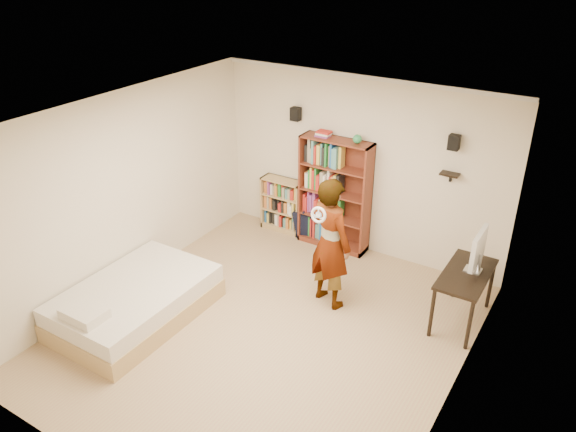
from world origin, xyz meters
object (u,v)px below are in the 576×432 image
at_px(low_bookshelf, 283,205).
at_px(person, 330,243).
at_px(tall_bookshelf, 335,194).
at_px(daybed, 135,298).
at_px(computer_desk, 462,297).

bearing_deg(low_bookshelf, person, -41.21).
bearing_deg(person, tall_bookshelf, -46.88).
bearing_deg(tall_bookshelf, person, -64.58).
xyz_separation_m(low_bookshelf, daybed, (-0.31, -3.01, -0.15)).
bearing_deg(daybed, low_bookshelf, 84.11).
height_order(tall_bookshelf, low_bookshelf, tall_bookshelf).
bearing_deg(daybed, person, 39.89).
xyz_separation_m(low_bookshelf, person, (1.61, -1.41, 0.45)).
distance_m(low_bookshelf, computer_desk, 3.36).
height_order(daybed, person, person).
distance_m(computer_desk, daybed, 4.12).
relative_size(low_bookshelf, person, 0.50).
bearing_deg(tall_bookshelf, daybed, -112.93).
bearing_deg(daybed, computer_desk, 30.72).
height_order(tall_bookshelf, person, person).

